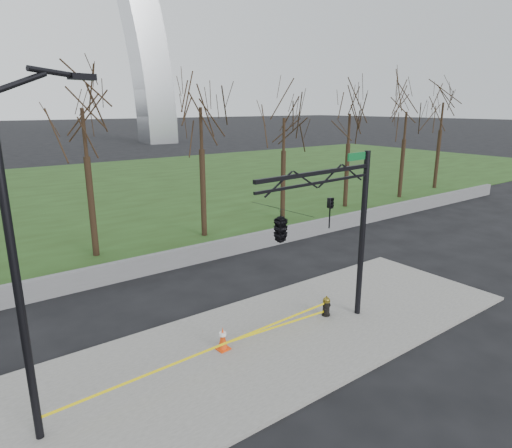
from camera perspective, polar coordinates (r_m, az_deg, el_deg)
ground at (r=15.05m, az=3.21°, el=-14.57°), size 500.00×500.00×0.00m
sidewalk at (r=15.02m, az=3.22°, el=-14.40°), size 18.00×6.00×0.10m
grass_strip at (r=41.52m, az=-24.39°, el=3.48°), size 120.00×40.00×0.06m
guardrail at (r=21.06m, az=-10.89°, el=-4.57°), size 60.00×0.30×0.90m
tree_row at (r=25.45m, az=-7.27°, el=7.53°), size 53.90×4.00×8.27m
fire_hydrant at (r=16.31m, az=9.10°, el=-10.49°), size 0.47×0.32×0.75m
traffic_cone at (r=14.10m, az=-4.33°, el=-14.56°), size 0.41×0.41×0.74m
street_light at (r=10.27m, az=-28.02°, el=-2.25°), size 2.32×0.90×8.21m
traffic_signal_mast at (r=13.05m, az=5.62°, el=0.40°), size 5.09×2.52×6.00m
caution_tape at (r=13.92m, az=-2.60°, el=-14.83°), size 9.62×0.68×0.39m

